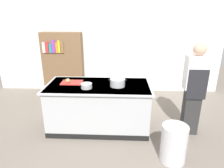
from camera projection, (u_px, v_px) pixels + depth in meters
ground_plane at (99, 126)px, 4.07m from camera, size 10.00×10.00×0.00m
back_wall at (106, 39)px, 5.54m from camera, size 6.40×0.12×3.00m
counter_island at (99, 106)px, 3.92m from camera, size 1.98×0.98×0.90m
cutting_board at (72, 82)px, 3.87m from camera, size 0.40×0.28×0.02m
onion at (68, 81)px, 3.81m from camera, size 0.08×0.08×0.08m
stock_pot at (118, 82)px, 3.69m from camera, size 0.34×0.28×0.14m
mixing_bowl at (86, 86)px, 3.59m from camera, size 0.20×0.20×0.09m
trash_bin at (174, 143)px, 3.05m from camera, size 0.39×0.39×0.61m
person_chef at (194, 88)px, 3.57m from camera, size 0.38×0.25×1.72m
bookshelf at (63, 63)px, 5.53m from camera, size 1.10×0.31×1.70m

